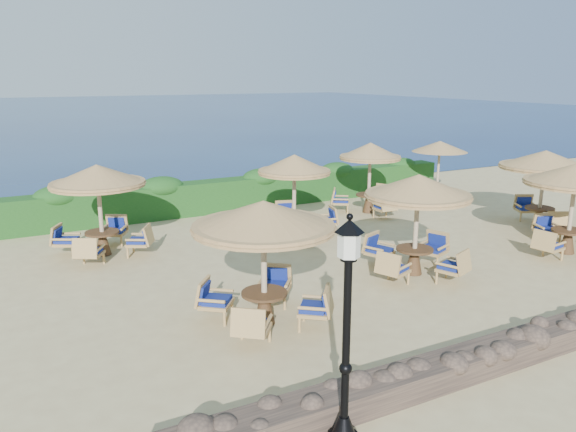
{
  "coord_description": "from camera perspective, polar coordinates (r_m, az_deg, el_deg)",
  "views": [
    {
      "loc": [
        -8.72,
        -12.55,
        5.1
      ],
      "look_at": [
        -1.72,
        0.73,
        1.3
      ],
      "focal_mm": 35.0,
      "sensor_mm": 36.0,
      "label": 1
    }
  ],
  "objects": [
    {
      "name": "extra_parasol",
      "position": [
        24.42,
        15.17,
        6.82
      ],
      "size": [
        2.3,
        2.3,
        2.41
      ],
      "color": "tan",
      "rests_on": "ground"
    },
    {
      "name": "hedge",
      "position": [
        22.05,
        -3.88,
        2.4
      ],
      "size": [
        18.0,
        0.9,
        1.2
      ],
      "primitive_type": "cube",
      "color": "#144014",
      "rests_on": "ground"
    },
    {
      "name": "cafe_set_5",
      "position": [
        21.21,
        8.31,
        5.03
      ],
      "size": [
        2.77,
        2.57,
        2.65
      ],
      "color": "tan",
      "rests_on": "ground"
    },
    {
      "name": "cafe_set_3",
      "position": [
        16.76,
        -18.66,
        2.05
      ],
      "size": [
        2.79,
        2.79,
        2.65
      ],
      "color": "tan",
      "rests_on": "ground"
    },
    {
      "name": "cafe_set_6",
      "position": [
        20.65,
        24.59,
        4.38
      ],
      "size": [
        2.95,
        2.95,
        2.65
      ],
      "color": "tan",
      "rests_on": "ground"
    },
    {
      "name": "cafe_set_0",
      "position": [
        11.39,
        -2.49,
        -2.31
      ],
      "size": [
        2.96,
        2.96,
        2.65
      ],
      "color": "tan",
      "rests_on": "ground"
    },
    {
      "name": "cafe_set_4",
      "position": [
        17.89,
        0.64,
        3.18
      ],
      "size": [
        2.89,
        2.89,
        2.65
      ],
      "color": "tan",
      "rests_on": "ground"
    },
    {
      "name": "sea",
      "position": [
        83.17,
        -22.03,
        9.67
      ],
      "size": [
        160.0,
        160.0,
        0.0
      ],
      "primitive_type": "plane",
      "color": "#0B1F4C",
      "rests_on": "ground"
    },
    {
      "name": "cafe_set_1",
      "position": [
        14.7,
        12.99,
        0.87
      ],
      "size": [
        2.86,
        2.86,
        2.65
      ],
      "color": "tan",
      "rests_on": "ground"
    },
    {
      "name": "lamp_post",
      "position": [
        7.81,
        5.93,
        -12.89
      ],
      "size": [
        0.44,
        0.44,
        3.31
      ],
      "color": "black",
      "rests_on": "ground"
    },
    {
      "name": "cafe_set_2",
      "position": [
        17.99,
        27.07,
        2.46
      ],
      "size": [
        2.86,
        2.85,
        2.65
      ],
      "color": "tan",
      "rests_on": "ground"
    },
    {
      "name": "stone_wall",
      "position": [
        11.84,
        24.19,
        -11.47
      ],
      "size": [
        15.0,
        0.65,
        0.44
      ],
      "primitive_type": "cube",
      "color": "brown",
      "rests_on": "ground"
    },
    {
      "name": "ground",
      "position": [
        16.11,
        6.67,
        -4.35
      ],
      "size": [
        120.0,
        120.0,
        0.0
      ],
      "primitive_type": "plane",
      "color": "tan",
      "rests_on": "ground"
    }
  ]
}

